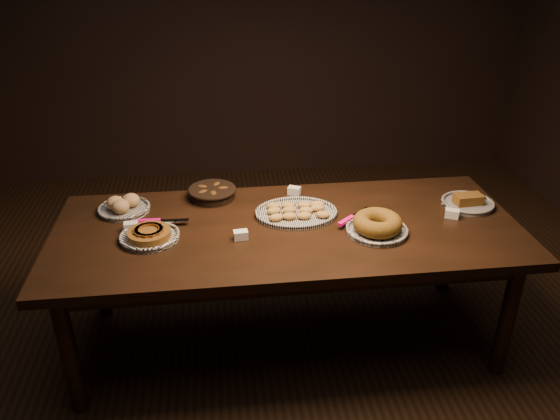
{
  "coord_description": "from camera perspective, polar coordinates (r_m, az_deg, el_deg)",
  "views": [
    {
      "loc": [
        -0.34,
        -2.44,
        2.11
      ],
      "look_at": [
        -0.04,
        0.05,
        0.82
      ],
      "focal_mm": 35.0,
      "sensor_mm": 36.0,
      "label": 1
    }
  ],
  "objects": [
    {
      "name": "bundt_cake_plate",
      "position": [
        2.78,
        10.11,
        -1.58
      ],
      "size": [
        0.35,
        0.4,
        0.1
      ],
      "rotation": [
        0.0,
        0.0,
        0.4
      ],
      "color": "black",
      "rests_on": "buffet_table"
    },
    {
      "name": "loaf_plate",
      "position": [
        3.19,
        19.03,
        0.78
      ],
      "size": [
        0.29,
        0.29,
        0.07
      ],
      "rotation": [
        0.0,
        0.0,
        0.06
      ],
      "color": "black",
      "rests_on": "buffet_table"
    },
    {
      "name": "croissant_basket",
      "position": [
        3.11,
        -7.1,
        1.89
      ],
      "size": [
        0.28,
        0.28,
        0.07
      ],
      "rotation": [
        0.0,
        0.0,
        -0.12
      ],
      "color": "black",
      "rests_on": "buffet_table"
    },
    {
      "name": "apple_tart_plate",
      "position": [
        2.77,
        -13.48,
        -2.53
      ],
      "size": [
        0.34,
        0.3,
        0.06
      ],
      "rotation": [
        0.0,
        0.0,
        -0.28
      ],
      "color": "white",
      "rests_on": "buffet_table"
    },
    {
      "name": "tent_cards",
      "position": [
        2.86,
        2.03,
        -0.74
      ],
      "size": [
        1.75,
        0.54,
        0.04
      ],
      "color": "white",
      "rests_on": "buffet_table"
    },
    {
      "name": "bread_roll_plate",
      "position": [
        3.07,
        -16.06,
        0.41
      ],
      "size": [
        0.28,
        0.28,
        0.09
      ],
      "rotation": [
        0.0,
        0.0,
        0.31
      ],
      "color": "white",
      "rests_on": "buffet_table"
    },
    {
      "name": "madeleine_platter",
      "position": [
        2.91,
        1.72,
        -0.2
      ],
      "size": [
        0.44,
        0.36,
        0.05
      ],
      "rotation": [
        0.0,
        0.0,
        0.07
      ],
      "color": "black",
      "rests_on": "buffet_table"
    },
    {
      "name": "buffet_table",
      "position": [
        2.85,
        0.83,
        -2.99
      ],
      "size": [
        2.4,
        1.0,
        0.75
      ],
      "color": "black",
      "rests_on": "ground"
    },
    {
      "name": "ground",
      "position": [
        3.24,
        0.75,
        -13.37
      ],
      "size": [
        5.0,
        5.0,
        0.0
      ],
      "primitive_type": "plane",
      "color": "black",
      "rests_on": "ground"
    }
  ]
}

